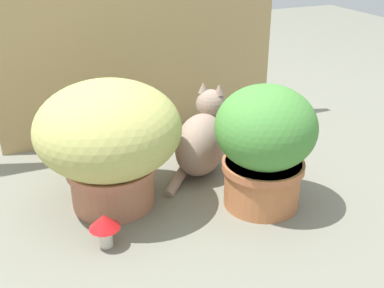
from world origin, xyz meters
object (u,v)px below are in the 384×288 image
object	(u,v)px
grass_planter	(109,138)
leafy_planter	(265,143)
cat	(202,140)
mushroom_ornament_red	(105,225)

from	to	relation	value
grass_planter	leafy_planter	world-z (taller)	grass_planter
cat	mushroom_ornament_red	size ratio (longest dim) A/B	3.31
grass_planter	mushroom_ornament_red	bearing A→B (deg)	-110.25
grass_planter	leafy_planter	distance (m)	0.48
leafy_planter	mushroom_ornament_red	distance (m)	0.54
leafy_planter	grass_planter	bearing A→B (deg)	156.69
mushroom_ornament_red	grass_planter	bearing A→B (deg)	69.75
grass_planter	cat	distance (m)	0.39
leafy_planter	mushroom_ornament_red	xyz separation A→B (m)	(-0.52, -0.02, -0.15)
leafy_planter	mushroom_ornament_red	world-z (taller)	leafy_planter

